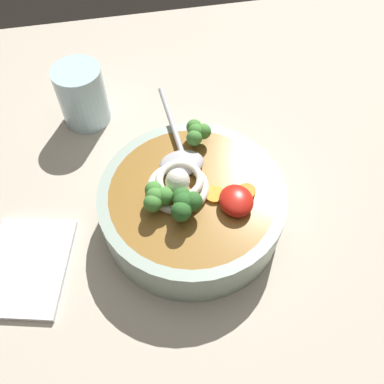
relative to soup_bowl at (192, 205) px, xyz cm
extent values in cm
cube|color=#BCB29E|center=(-2.22, 0.54, -5.54)|extent=(108.91, 108.91, 4.26)
cylinder|color=#9EB2A3|center=(0.00, 0.00, -0.11)|extent=(24.76, 24.76, 6.60)
cylinder|color=olive|center=(0.00, 0.00, 0.15)|extent=(21.79, 21.79, 6.07)
torus|color=silver|center=(0.65, 1.72, 3.75)|extent=(8.12, 8.12, 1.12)
torus|color=silver|center=(1.17, 1.37, 4.65)|extent=(8.70, 8.70, 1.01)
sphere|color=silver|center=(0.65, 1.72, 5.21)|extent=(3.15, 3.15, 3.15)
ellipsoid|color=#B7B7BC|center=(4.32, 0.28, 3.99)|extent=(4.78, 6.28, 1.60)
cylinder|color=#B7B7BC|center=(11.81, 0.78, 3.99)|extent=(15.02, 1.78, 0.80)
ellipsoid|color=red|center=(-3.10, -5.01, 4.27)|extent=(4.78, 4.30, 2.15)
cylinder|color=#7A9E60|center=(8.20, -2.16, 3.79)|extent=(1.11, 1.11, 1.19)
sphere|color=#478938|center=(8.20, -2.16, 5.47)|extent=(2.18, 2.18, 2.18)
sphere|color=#478938|center=(9.29, -2.16, 5.27)|extent=(2.18, 2.18, 2.18)
sphere|color=#478938|center=(7.21, -1.76, 5.37)|extent=(2.18, 2.18, 2.18)
sphere|color=#478938|center=(8.20, -3.25, 5.31)|extent=(2.18, 2.18, 2.18)
cylinder|color=#7A9E60|center=(-1.42, 4.88, 3.81)|extent=(1.16, 1.16, 1.24)
sphere|color=#478938|center=(-1.42, 4.88, 5.57)|extent=(2.28, 2.28, 2.28)
sphere|color=#478938|center=(-0.28, 4.88, 5.36)|extent=(2.28, 2.28, 2.28)
sphere|color=#478938|center=(-2.45, 5.29, 5.47)|extent=(2.28, 2.28, 2.28)
sphere|color=#478938|center=(-1.42, 3.74, 5.40)|extent=(2.28, 2.28, 2.28)
cylinder|color=#7A9E60|center=(-3.05, 1.68, 3.87)|extent=(1.27, 1.27, 1.37)
sphere|color=#2D6628|center=(-3.05, 1.68, 5.81)|extent=(2.50, 2.50, 2.50)
sphere|color=#2D6628|center=(-1.79, 1.68, 5.58)|extent=(2.50, 2.50, 2.50)
sphere|color=#2D6628|center=(-4.18, 2.14, 5.69)|extent=(2.50, 2.50, 2.50)
sphere|color=#2D6628|center=(-3.05, 0.43, 5.63)|extent=(2.50, 2.50, 2.50)
cylinder|color=orange|center=(-1.57, -6.85, 3.54)|extent=(2.37, 2.37, 0.69)
cylinder|color=orange|center=(-1.13, -2.71, 3.43)|extent=(2.54, 2.54, 0.48)
cylinder|color=silver|center=(23.07, 13.35, 1.60)|extent=(7.71, 7.71, 10.02)
cube|color=white|center=(-3.19, 22.78, -3.01)|extent=(16.09, 13.54, 0.80)
camera|label=1|loc=(-30.01, 6.02, 47.15)|focal=38.70mm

